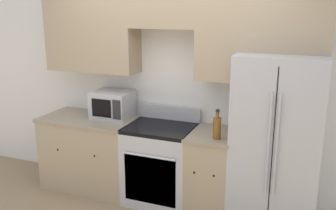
{
  "coord_description": "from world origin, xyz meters",
  "views": [
    {
      "loc": [
        1.43,
        -3.29,
        2.17
      ],
      "look_at": [
        -0.0,
        0.31,
        1.14
      ],
      "focal_mm": 40.0,
      "sensor_mm": 36.0,
      "label": 1
    }
  ],
  "objects_px": {
    "oven_range": "(161,163)",
    "refrigerator": "(277,141)",
    "microwave": "(113,105)",
    "bottle": "(217,127)"
  },
  "relations": [
    {
      "from": "refrigerator",
      "to": "bottle",
      "type": "relative_size",
      "value": 5.75
    },
    {
      "from": "refrigerator",
      "to": "bottle",
      "type": "height_order",
      "value": "refrigerator"
    },
    {
      "from": "oven_range",
      "to": "microwave",
      "type": "height_order",
      "value": "microwave"
    },
    {
      "from": "refrigerator",
      "to": "oven_range",
      "type": "bearing_deg",
      "value": -177.25
    },
    {
      "from": "microwave",
      "to": "bottle",
      "type": "distance_m",
      "value": 1.35
    },
    {
      "from": "refrigerator",
      "to": "bottle",
      "type": "bearing_deg",
      "value": -158.19
    },
    {
      "from": "refrigerator",
      "to": "microwave",
      "type": "bearing_deg",
      "value": 178.75
    },
    {
      "from": "microwave",
      "to": "bottle",
      "type": "relative_size",
      "value": 1.47
    },
    {
      "from": "bottle",
      "to": "microwave",
      "type": "bearing_deg",
      "value": 168.73
    },
    {
      "from": "oven_range",
      "to": "refrigerator",
      "type": "distance_m",
      "value": 1.3
    }
  ]
}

